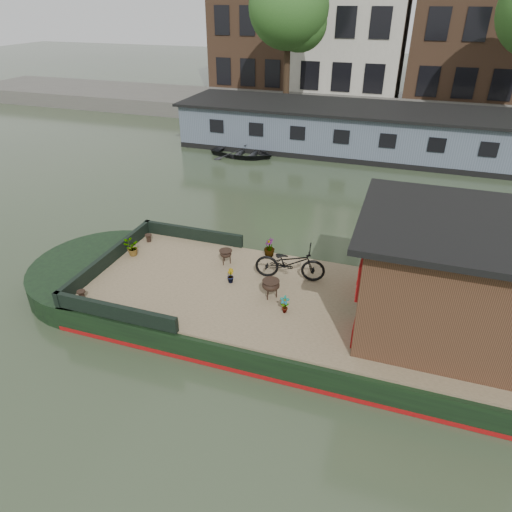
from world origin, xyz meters
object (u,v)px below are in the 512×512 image
(cabin, at_px, (458,278))
(potted_plant_a, at_px, (285,305))
(dinghy, at_px, (243,150))
(brazier_front, at_px, (271,289))
(brazier_rear, at_px, (226,257))
(bicycle, at_px, (290,263))

(cabin, xyz_separation_m, potted_plant_a, (-3.30, -0.56, -1.03))
(cabin, distance_m, dinghy, 14.50)
(brazier_front, height_order, brazier_rear, brazier_front)
(cabin, relative_size, bicycle, 2.37)
(bicycle, bearing_deg, brazier_rear, 75.98)
(bicycle, distance_m, dinghy, 11.89)
(cabin, xyz_separation_m, dinghy, (-8.68, 11.50, -1.57))
(cabin, height_order, brazier_rear, cabin)
(cabin, relative_size, brazier_front, 8.96)
(bicycle, bearing_deg, cabin, -111.20)
(potted_plant_a, bearing_deg, dinghy, 114.05)
(bicycle, bearing_deg, potted_plant_a, -177.95)
(cabin, relative_size, brazier_rear, 10.50)
(cabin, bearing_deg, brazier_front, -178.44)
(bicycle, xyz_separation_m, brazier_front, (-0.20, -0.91, -0.22))
(brazier_rear, xyz_separation_m, dinghy, (-3.40, 10.52, -0.53))
(cabin, height_order, bicycle, cabin)
(bicycle, bearing_deg, dinghy, 17.19)
(brazier_front, xyz_separation_m, brazier_rear, (-1.53, 1.08, -0.03))
(bicycle, distance_m, brazier_rear, 1.76)
(dinghy, bearing_deg, bicycle, -150.33)
(potted_plant_a, distance_m, brazier_front, 0.64)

